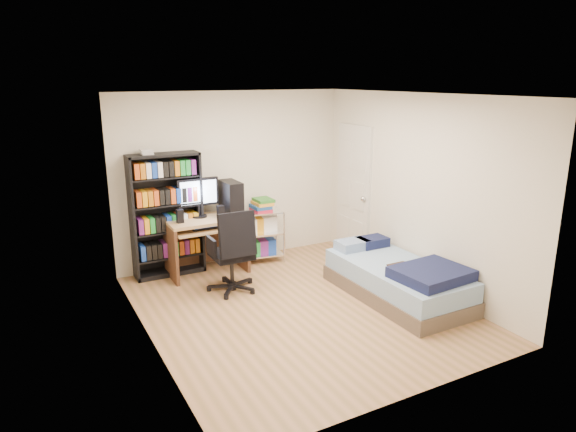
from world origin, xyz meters
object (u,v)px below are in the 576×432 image
media_shelf (166,214)px  office_chair (233,266)px  bed (398,279)px  computer_desk (212,221)px

media_shelf → office_chair: bearing=-60.5°
media_shelf → office_chair: media_shelf is taller
media_shelf → bed: (2.30, -2.15, -0.63)m
media_shelf → bed: 3.21m
computer_desk → bed: 2.67m
bed → media_shelf: bearing=136.9°
media_shelf → bed: media_shelf is taller
office_chair → bed: office_chair is taller
computer_desk → office_chair: 0.91m
media_shelf → computer_desk: bearing=-15.7°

